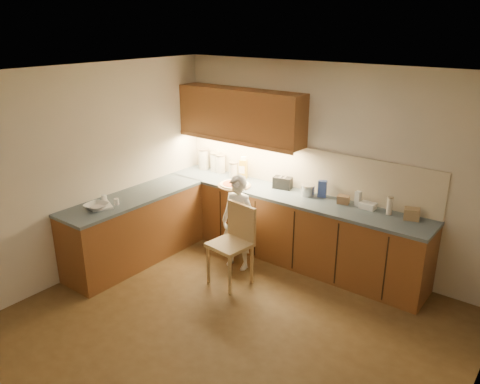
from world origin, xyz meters
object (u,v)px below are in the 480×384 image
(pizza_on_board, at_px, (234,185))
(wooden_chair, at_px, (234,239))
(oil_jug, at_px, (243,168))
(toaster, at_px, (283,183))
(child, at_px, (238,223))

(pizza_on_board, distance_m, wooden_chair, 1.02)
(wooden_chair, xyz_separation_m, oil_jug, (-0.70, 1.11, 0.49))
(pizza_on_board, relative_size, toaster, 1.68)
(child, bearing_deg, pizza_on_board, 128.45)
(pizza_on_board, relative_size, oil_jug, 1.42)
(child, distance_m, wooden_chair, 0.37)
(child, xyz_separation_m, wooden_chair, (0.19, -0.32, -0.05))
(child, bearing_deg, wooden_chair, -63.00)
(wooden_chair, bearing_deg, toaster, 97.36)
(pizza_on_board, xyz_separation_m, oil_jug, (-0.11, 0.36, 0.13))
(child, distance_m, toaster, 0.86)
(wooden_chair, height_order, oil_jug, oil_jug)
(child, height_order, wooden_chair, child)
(oil_jug, relative_size, toaster, 1.18)
(child, relative_size, oil_jug, 3.92)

